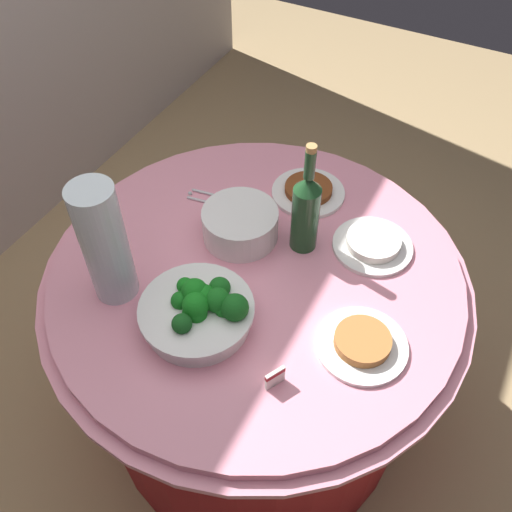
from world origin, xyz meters
The scene contains 12 objects.
ground_plane centered at (0.00, 0.00, 0.00)m, with size 6.00×6.00×0.00m, color tan.
buffet_table centered at (0.00, 0.00, 0.38)m, with size 1.16×1.16×0.74m.
broccoli_bowl centered at (-0.22, 0.04, 0.79)m, with size 0.28×0.28×0.12m.
plate_stack centered at (0.09, 0.10, 0.79)m, with size 0.21×0.21×0.09m.
wine_bottle centered at (0.14, -0.07, 0.87)m, with size 0.07×0.07×0.34m.
decorative_fruit_vase centered at (-0.23, 0.28, 0.89)m, with size 0.11×0.11×0.34m.
serving_tongs centered at (0.18, 0.24, 0.74)m, with size 0.07×0.17×0.01m.
food_plate_stir_fry centered at (0.33, 0.00, 0.75)m, with size 0.22×0.22×0.03m.
food_plate_peanuts centered at (-0.10, -0.34, 0.75)m, with size 0.22×0.22×0.04m.
food_plate_rice centered at (0.22, -0.25, 0.76)m, with size 0.22×0.22×0.04m.
label_placard_front centered at (-0.28, -0.20, 0.77)m, with size 0.05×0.03×0.05m.
label_placard_mid centered at (-0.14, 0.37, 0.77)m, with size 0.05×0.02×0.05m.
Camera 1 is at (-0.85, -0.45, 1.87)m, focal length 39.03 mm.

